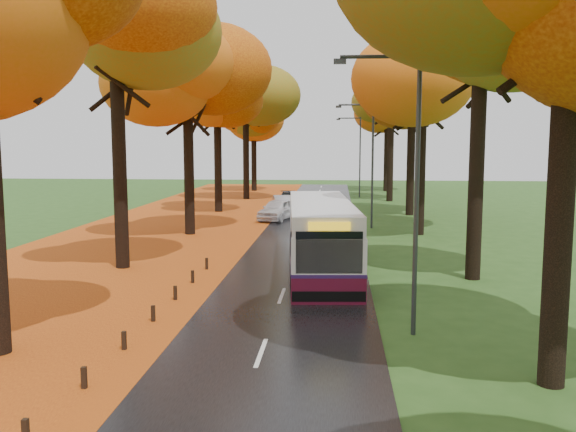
# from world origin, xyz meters

# --- Properties ---
(road) EXTENTS (6.50, 90.00, 0.04)m
(road) POSITION_xyz_m (0.00, 25.00, 0.02)
(road) COLOR black
(road) RESTS_ON ground
(centre_line) EXTENTS (0.12, 90.00, 0.01)m
(centre_line) POSITION_xyz_m (0.00, 25.00, 0.04)
(centre_line) COLOR silver
(centre_line) RESTS_ON road
(leaf_verge) EXTENTS (12.00, 90.00, 0.02)m
(leaf_verge) POSITION_xyz_m (-9.00, 25.00, 0.01)
(leaf_verge) COLOR maroon
(leaf_verge) RESTS_ON ground
(leaf_drift) EXTENTS (0.90, 90.00, 0.01)m
(leaf_drift) POSITION_xyz_m (-3.05, 25.00, 0.04)
(leaf_drift) COLOR orange
(leaf_drift) RESTS_ON road
(trees_left) EXTENTS (9.20, 74.00, 13.88)m
(trees_left) POSITION_xyz_m (-7.18, 27.06, 9.53)
(trees_left) COLOR black
(trees_left) RESTS_ON ground
(trees_right) EXTENTS (9.30, 74.20, 13.96)m
(trees_right) POSITION_xyz_m (7.19, 26.91, 9.69)
(trees_right) COLOR black
(trees_right) RESTS_ON ground
(bollard_row) EXTENTS (0.11, 23.51, 0.52)m
(bollard_row) POSITION_xyz_m (-3.70, 4.70, 0.26)
(bollard_row) COLOR black
(bollard_row) RESTS_ON ground
(streetlamp_near) EXTENTS (2.45, 0.18, 8.00)m
(streetlamp_near) POSITION_xyz_m (3.95, 8.00, 4.71)
(streetlamp_near) COLOR #333538
(streetlamp_near) RESTS_ON ground
(streetlamp_mid) EXTENTS (2.45, 0.18, 8.00)m
(streetlamp_mid) POSITION_xyz_m (3.95, 30.00, 4.71)
(streetlamp_mid) COLOR #333538
(streetlamp_mid) RESTS_ON ground
(streetlamp_far) EXTENTS (2.45, 0.18, 8.00)m
(streetlamp_far) POSITION_xyz_m (3.95, 52.00, 4.71)
(streetlamp_far) COLOR #333538
(streetlamp_far) RESTS_ON ground
(bus) EXTENTS (3.49, 11.52, 2.99)m
(bus) POSITION_xyz_m (1.26, 16.51, 1.60)
(bus) COLOR #570D24
(bus) RESTS_ON road
(car_white) EXTENTS (2.84, 4.71, 1.50)m
(car_white) POSITION_xyz_m (-2.26, 33.33, 0.79)
(car_white) COLOR white
(car_white) RESTS_ON road
(car_silver) EXTENTS (2.12, 4.08, 1.28)m
(car_silver) POSITION_xyz_m (-2.35, 38.52, 0.68)
(car_silver) COLOR #A8ABB0
(car_silver) RESTS_ON road
(car_dark) EXTENTS (1.94, 4.04, 1.13)m
(car_dark) POSITION_xyz_m (-2.35, 44.03, 0.61)
(car_dark) COLOR black
(car_dark) RESTS_ON road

